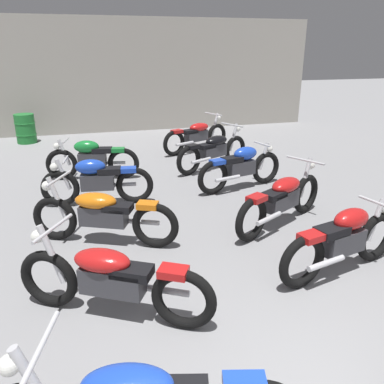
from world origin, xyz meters
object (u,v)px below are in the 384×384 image
motorcycle_right_row_3 (241,167)px  motorcycle_left_row_4 (92,158)px  motorcycle_right_row_2 (282,199)px  motorcycle_left_row_2 (103,214)px  oil_drum (25,129)px  motorcycle_right_row_5 (197,135)px  motorcycle_left_row_3 (97,180)px  motorcycle_right_row_4 (214,150)px  motorcycle_left_row_1 (111,279)px  motorcycle_right_row_1 (343,240)px

motorcycle_right_row_3 → motorcycle_left_row_4: bearing=153.3°
motorcycle_right_row_2 → motorcycle_left_row_4: bearing=131.0°
motorcycle_left_row_2 → motorcycle_right_row_2: size_ratio=1.03×
oil_drum → motorcycle_right_row_5: bearing=-27.1°
oil_drum → motorcycle_left_row_3: bearing=-72.0°
motorcycle_left_row_4 → motorcycle_right_row_4: size_ratio=0.97×
motorcycle_left_row_3 → motorcycle_right_row_3: 2.79m
motorcycle_left_row_1 → motorcycle_left_row_2: 1.69m
motorcycle_left_row_4 → motorcycle_right_row_2: size_ratio=1.00×
motorcycle_left_row_2 → motorcycle_left_row_3: size_ratio=1.02×
motorcycle_right_row_5 → motorcycle_left_row_1: bearing=-113.4°
motorcycle_right_row_1 → motorcycle_left_row_1: bearing=-178.1°
motorcycle_right_row_1 → motorcycle_right_row_4: size_ratio=0.97×
motorcycle_left_row_1 → motorcycle_left_row_4: size_ratio=0.99×
motorcycle_right_row_3 → motorcycle_right_row_4: (-0.08, 1.46, -0.01)m
motorcycle_left_row_2 → oil_drum: (-1.81, 7.10, -0.03)m
motorcycle_left_row_2 → motorcycle_right_row_4: size_ratio=1.01×
motorcycle_left_row_3 → motorcycle_right_row_2: size_ratio=1.00×
motorcycle_left_row_1 → oil_drum: (-1.80, 8.79, -0.03)m
motorcycle_left_row_4 → motorcycle_right_row_3: bearing=-26.7°
motorcycle_right_row_2 → motorcycle_left_row_3: bearing=148.7°
motorcycle_left_row_1 → motorcycle_left_row_3: motorcycle_left_row_1 is taller
motorcycle_right_row_1 → oil_drum: (-4.60, 8.69, -0.03)m
motorcycle_right_row_5 → motorcycle_left_row_4: bearing=-149.0°
motorcycle_left_row_2 → motorcycle_right_row_1: bearing=-29.8°
motorcycle_right_row_2 → motorcycle_right_row_3: bearing=88.5°
motorcycle_right_row_3 → oil_drum: motorcycle_right_row_3 is taller
motorcycle_right_row_2 → motorcycle_right_row_4: (-0.04, 3.23, 0.00)m
motorcycle_left_row_1 → oil_drum: bearing=101.6°
motorcycle_left_row_2 → motorcycle_left_row_3: (-0.01, 1.54, 0.01)m
motorcycle_left_row_3 → motorcycle_right_row_4: 3.13m
motorcycle_right_row_4 → motorcycle_right_row_5: size_ratio=0.98×
motorcycle_right_row_2 → motorcycle_right_row_4: bearing=90.6°
motorcycle_right_row_3 → motorcycle_right_row_1: bearing=-89.8°
motorcycle_left_row_2 → motorcycle_right_row_3: bearing=30.5°
motorcycle_left_row_1 → motorcycle_left_row_4: bearing=90.3°
motorcycle_right_row_2 → motorcycle_right_row_3: (0.05, 1.77, 0.01)m
motorcycle_left_row_3 → motorcycle_right_row_1: (2.80, -3.13, 0.00)m
motorcycle_left_row_1 → motorcycle_right_row_4: (2.72, 4.79, 0.00)m
motorcycle_left_row_4 → motorcycle_right_row_3: same height
motorcycle_left_row_1 → motorcycle_right_row_4: bearing=60.4°
motorcycle_left_row_4 → motorcycle_left_row_2: bearing=-89.2°
motorcycle_left_row_4 → oil_drum: 4.41m
motorcycle_right_row_1 → motorcycle_right_row_5: size_ratio=0.95×
motorcycle_left_row_4 → motorcycle_right_row_1: size_ratio=1.01×
motorcycle_left_row_1 → motorcycle_right_row_1: (2.81, 0.09, 0.01)m
motorcycle_left_row_1 → motorcycle_left_row_2: bearing=89.5°
motorcycle_left_row_3 → motorcycle_right_row_4: (2.71, 1.56, -0.01)m
motorcycle_left_row_2 → motorcycle_left_row_4: bearing=90.8°
motorcycle_right_row_2 → motorcycle_left_row_2: bearing=177.3°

